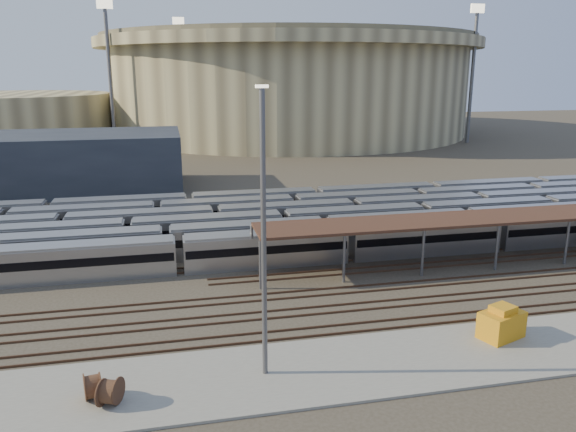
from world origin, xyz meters
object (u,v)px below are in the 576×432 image
(cable_reel_east, at_px, (110,392))
(yellow_equipment, at_px, (501,325))
(cable_reel_west, at_px, (93,386))
(yard_light_pole, at_px, (264,237))

(cable_reel_east, bearing_deg, yellow_equipment, 5.88)
(cable_reel_west, xyz_separation_m, yard_light_pole, (11.52, 0.80, 9.16))
(yellow_equipment, bearing_deg, yard_light_pole, 163.73)
(yellow_equipment, bearing_deg, cable_reel_east, 165.57)
(cable_reel_west, distance_m, cable_reel_east, 1.47)
(yard_light_pole, bearing_deg, yellow_equipment, 4.04)
(cable_reel_east, xyz_separation_m, yard_light_pole, (10.36, 1.70, 9.15))
(cable_reel_east, relative_size, yellow_equipment, 0.52)
(cable_reel_west, xyz_separation_m, yellow_equipment, (30.94, 2.17, 0.19))
(cable_reel_west, relative_size, cable_reel_east, 0.99)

